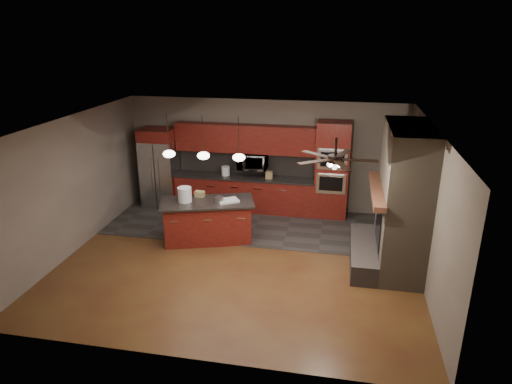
% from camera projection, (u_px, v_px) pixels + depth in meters
% --- Properties ---
extents(ground, '(7.00, 7.00, 0.00)m').
position_uv_depth(ground, '(240.00, 260.00, 9.27)').
color(ground, brown).
rests_on(ground, ground).
extents(ceiling, '(7.00, 6.00, 0.02)m').
position_uv_depth(ceiling, '(238.00, 124.00, 8.32)').
color(ceiling, white).
rests_on(ceiling, back_wall).
extents(back_wall, '(7.00, 0.02, 2.80)m').
position_uv_depth(back_wall, '(265.00, 155.00, 11.56)').
color(back_wall, slate).
rests_on(back_wall, ground).
extents(right_wall, '(0.02, 6.00, 2.80)m').
position_uv_depth(right_wall, '(429.00, 208.00, 8.17)').
color(right_wall, slate).
rests_on(right_wall, ground).
extents(left_wall, '(0.02, 6.00, 2.80)m').
position_uv_depth(left_wall, '(74.00, 184.00, 9.41)').
color(left_wall, slate).
rests_on(left_wall, ground).
extents(slate_tile_patch, '(7.00, 2.40, 0.01)m').
position_uv_depth(slate_tile_patch, '(256.00, 224.00, 10.93)').
color(slate_tile_patch, '#322F2D').
rests_on(slate_tile_patch, ground).
extents(fireplace_column, '(1.30, 2.10, 2.80)m').
position_uv_depth(fireplace_column, '(399.00, 204.00, 8.66)').
color(fireplace_column, '#6F614F').
rests_on(fireplace_column, ground).
extents(back_cabinetry, '(3.59, 0.64, 2.20)m').
position_uv_depth(back_cabinetry, '(245.00, 176.00, 11.58)').
color(back_cabinetry, maroon).
rests_on(back_cabinetry, ground).
extents(oven_tower, '(0.80, 0.63, 2.38)m').
position_uv_depth(oven_tower, '(332.00, 170.00, 11.05)').
color(oven_tower, maroon).
rests_on(oven_tower, ground).
extents(microwave, '(0.73, 0.41, 0.50)m').
position_uv_depth(microwave, '(253.00, 161.00, 11.42)').
color(microwave, silver).
rests_on(microwave, back_cabinetry).
extents(refrigerator, '(0.88, 0.75, 2.05)m').
position_uv_depth(refrigerator, '(160.00, 168.00, 11.82)').
color(refrigerator, silver).
rests_on(refrigerator, ground).
extents(kitchen_island, '(2.17, 1.46, 0.92)m').
position_uv_depth(kitchen_island, '(208.00, 221.00, 9.98)').
color(kitchen_island, maroon).
rests_on(kitchen_island, ground).
extents(white_bucket, '(0.37, 0.37, 0.32)m').
position_uv_depth(white_bucket, '(185.00, 195.00, 9.77)').
color(white_bucket, silver).
rests_on(white_bucket, kitchen_island).
extents(paint_can, '(0.21, 0.21, 0.13)m').
position_uv_depth(paint_can, '(220.00, 200.00, 9.74)').
color(paint_can, '#A4A4A9').
rests_on(paint_can, kitchen_island).
extents(paint_tray, '(0.53, 0.49, 0.04)m').
position_uv_depth(paint_tray, '(228.00, 201.00, 9.82)').
color(paint_tray, silver).
rests_on(paint_tray, kitchen_island).
extents(cardboard_box, '(0.21, 0.16, 0.13)m').
position_uv_depth(cardboard_box, '(200.00, 194.00, 10.09)').
color(cardboard_box, '#947C4C').
rests_on(cardboard_box, kitchen_island).
extents(counter_bucket, '(0.22, 0.22, 0.23)m').
position_uv_depth(counter_bucket, '(226.00, 171.00, 11.59)').
color(counter_bucket, silver).
rests_on(counter_bucket, back_cabinetry).
extents(counter_box, '(0.17, 0.13, 0.19)m').
position_uv_depth(counter_box, '(269.00, 175.00, 11.35)').
color(counter_box, '#91744B').
rests_on(counter_box, back_cabinetry).
extents(pendant_left, '(0.26, 0.26, 0.92)m').
position_uv_depth(pendant_left, '(169.00, 154.00, 9.54)').
color(pendant_left, black).
rests_on(pendant_left, ceiling).
extents(pendant_center, '(0.26, 0.26, 0.92)m').
position_uv_depth(pendant_center, '(203.00, 155.00, 9.41)').
color(pendant_center, black).
rests_on(pendant_center, ceiling).
extents(pendant_right, '(0.26, 0.26, 0.92)m').
position_uv_depth(pendant_right, '(239.00, 157.00, 9.27)').
color(pendant_right, black).
rests_on(pendant_right, ceiling).
extents(ceiling_fan, '(1.27, 1.33, 0.41)m').
position_uv_depth(ceiling_fan, '(335.00, 158.00, 7.38)').
color(ceiling_fan, black).
rests_on(ceiling_fan, ceiling).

